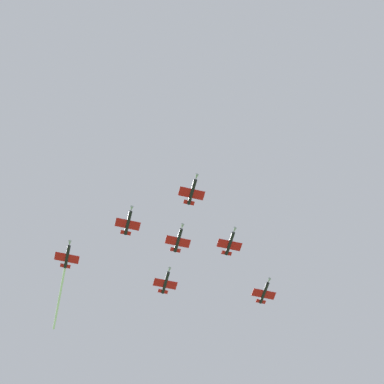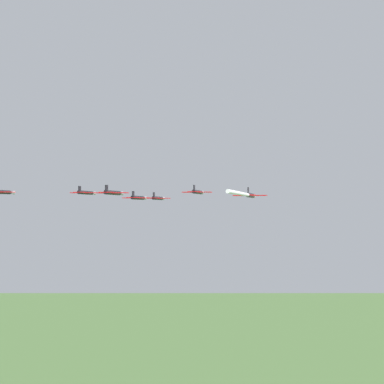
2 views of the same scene
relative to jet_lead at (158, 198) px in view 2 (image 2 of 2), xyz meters
name	(u,v)px [view 2 (image 2 of 2)]	position (x,y,z in m)	size (l,w,h in m)	color
jet_lead	(158,198)	(0.00, 0.00, 0.00)	(10.60, 8.14, 2.22)	black
jet_port_inner	(86,193)	(-9.53, 20.61, 1.34)	(10.60, 8.14, 2.22)	black
jet_starboard_inner	(198,192)	(-20.61, -9.53, 1.29)	(10.60, 8.14, 2.22)	black
jet_port_outer	(138,198)	(-16.57, 6.09, -0.19)	(10.60, 8.14, 2.22)	black
jet_starboard_outer	(1,192)	(-19.05, 41.21, 1.18)	(10.60, 8.14, 2.22)	black
jet_center_rear	(246,194)	(-48.95, -16.21, -0.04)	(34.86, 14.84, 2.22)	black
jet_port_trail	(113,193)	(-33.15, 12.19, 0.68)	(10.60, 8.14, 2.22)	black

